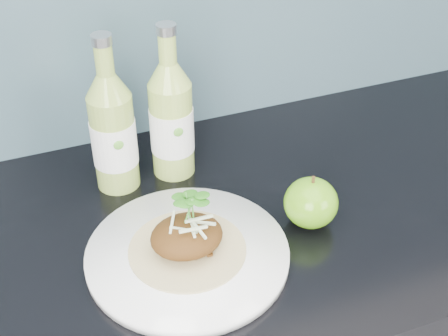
{
  "coord_description": "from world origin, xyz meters",
  "views": [
    {
      "loc": [
        -0.28,
        1.0,
        1.54
      ],
      "look_at": [
        -0.01,
        1.69,
        1.0
      ],
      "focal_mm": 50.0,
      "sensor_mm": 36.0,
      "label": 1
    }
  ],
  "objects_px": {
    "green_apple": "(311,203)",
    "dinner_plate": "(188,254)",
    "cider_bottle_left": "(113,132)",
    "cider_bottle_right": "(171,120)"
  },
  "relations": [
    {
      "from": "green_apple",
      "to": "dinner_plate",
      "type": "bearing_deg",
      "value": -178.12
    },
    {
      "from": "cider_bottle_left",
      "to": "cider_bottle_right",
      "type": "bearing_deg",
      "value": 16.37
    },
    {
      "from": "cider_bottle_right",
      "to": "cider_bottle_left",
      "type": "bearing_deg",
      "value": 166.02
    },
    {
      "from": "green_apple",
      "to": "cider_bottle_right",
      "type": "relative_size",
      "value": 0.39
    },
    {
      "from": "dinner_plate",
      "to": "cider_bottle_right",
      "type": "bearing_deg",
      "value": 77.28
    },
    {
      "from": "cider_bottle_left",
      "to": "dinner_plate",
      "type": "bearing_deg",
      "value": -61.61
    },
    {
      "from": "green_apple",
      "to": "cider_bottle_right",
      "type": "height_order",
      "value": "cider_bottle_right"
    },
    {
      "from": "cider_bottle_left",
      "to": "cider_bottle_right",
      "type": "height_order",
      "value": "same"
    },
    {
      "from": "cider_bottle_left",
      "to": "cider_bottle_right",
      "type": "xyz_separation_m",
      "value": [
        0.1,
        0.0,
        0.0
      ]
    },
    {
      "from": "dinner_plate",
      "to": "green_apple",
      "type": "distance_m",
      "value": 0.2
    }
  ]
}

